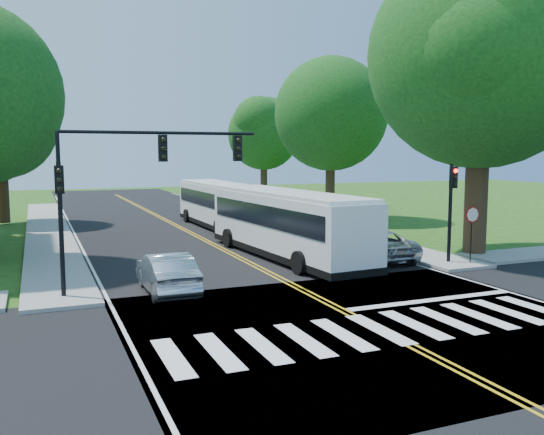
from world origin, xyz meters
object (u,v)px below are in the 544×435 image
dark_sedan (296,226)px  signal_nw (130,172)px  hatchback (167,273)px  suv (372,244)px  bus_lead (286,223)px  bus_follow (220,204)px  signal_ne (451,200)px

dark_sedan → signal_nw: bearing=53.0°
hatchback → suv: (10.30, 2.68, 0.00)m
bus_lead → hatchback: bearing=31.0°
bus_lead → dark_sedan: bearing=-122.7°
bus_follow → dark_sedan: 6.64m
hatchback → dark_sedan: 14.85m
signal_ne → dark_sedan: size_ratio=0.98×
hatchback → suv: size_ratio=0.84×
bus_follow → hatchback: bearing=65.8°
dark_sedan → hatchback: bearing=56.8°
signal_nw → suv: bearing=11.9°
signal_ne → bus_lead: signal_ne is taller
bus_follow → dark_sedan: (2.94, -5.88, -0.94)m
signal_nw → dark_sedan: signal_nw is taller
hatchback → dark_sedan: hatchback is taller
hatchback → bus_lead: bearing=-144.9°
hatchback → suv: bearing=-165.5°
signal_ne → bus_follow: 17.47m
signal_ne → bus_lead: (-6.08, 4.51, -1.27)m
signal_nw → suv: 12.27m
hatchback → signal_nw: bearing=-13.0°
signal_ne → signal_nw: bearing=-180.0°
suv → bus_follow: bearing=-76.9°
bus_lead → dark_sedan: (3.31, 6.07, -1.04)m
suv → bus_lead: bearing=-30.6°
signal_ne → dark_sedan: bearing=104.6°
bus_lead → bus_follow: (0.38, 11.94, -0.10)m
signal_nw → dark_sedan: (11.29, 10.59, -3.72)m
dark_sedan → bus_lead: bearing=71.2°
signal_ne → suv: signal_ne is taller
bus_follow → dark_sedan: size_ratio=2.61×
signal_nw → bus_follow: size_ratio=0.61×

